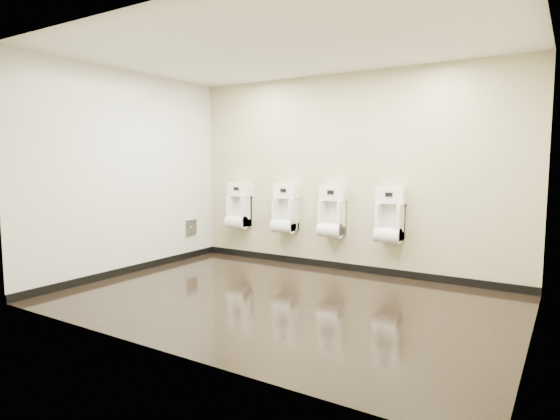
% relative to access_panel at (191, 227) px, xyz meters
% --- Properties ---
extents(ground, '(5.00, 3.50, 0.00)m').
position_rel_access_panel_xyz_m(ground, '(2.48, -1.20, -0.50)').
color(ground, black).
rests_on(ground, ground).
extents(ceiling, '(5.00, 3.50, 0.00)m').
position_rel_access_panel_xyz_m(ceiling, '(2.48, -1.20, 2.30)').
color(ceiling, silver).
extents(back_wall, '(5.00, 0.02, 2.80)m').
position_rel_access_panel_xyz_m(back_wall, '(2.48, 0.55, 0.90)').
color(back_wall, '#BCB48C').
rests_on(back_wall, ground).
extents(front_wall, '(5.00, 0.02, 2.80)m').
position_rel_access_panel_xyz_m(front_wall, '(2.48, -2.95, 0.90)').
color(front_wall, '#BCB48C').
rests_on(front_wall, ground).
extents(left_wall, '(0.02, 3.50, 2.80)m').
position_rel_access_panel_xyz_m(left_wall, '(-0.02, -1.20, 0.90)').
color(left_wall, '#BCB48C').
rests_on(left_wall, ground).
extents(right_wall, '(0.02, 3.50, 2.80)m').
position_rel_access_panel_xyz_m(right_wall, '(4.98, -1.20, 0.90)').
color(right_wall, '#BCB48C').
rests_on(right_wall, ground).
extents(tile_overlay_left, '(0.01, 3.50, 2.80)m').
position_rel_access_panel_xyz_m(tile_overlay_left, '(-0.01, -1.20, 0.90)').
color(tile_overlay_left, white).
rests_on(tile_overlay_left, ground).
extents(skirting_back, '(5.00, 0.02, 0.10)m').
position_rel_access_panel_xyz_m(skirting_back, '(2.48, 0.54, -0.45)').
color(skirting_back, black).
rests_on(skirting_back, ground).
extents(skirting_left, '(0.02, 3.50, 0.10)m').
position_rel_access_panel_xyz_m(skirting_left, '(-0.01, -1.20, -0.45)').
color(skirting_left, black).
rests_on(skirting_left, ground).
extents(access_panel, '(0.04, 0.25, 0.25)m').
position_rel_access_panel_xyz_m(access_panel, '(0.00, 0.00, 0.00)').
color(access_panel, '#9E9EA3').
rests_on(access_panel, left_wall).
extents(urinal_0, '(0.39, 0.29, 0.73)m').
position_rel_access_panel_xyz_m(urinal_0, '(0.66, 0.42, 0.30)').
color(urinal_0, white).
rests_on(urinal_0, back_wall).
extents(urinal_1, '(0.39, 0.29, 0.73)m').
position_rel_access_panel_xyz_m(urinal_1, '(1.54, 0.42, 0.30)').
color(urinal_1, white).
rests_on(urinal_1, back_wall).
extents(urinal_2, '(0.39, 0.29, 0.73)m').
position_rel_access_panel_xyz_m(urinal_2, '(2.33, 0.42, 0.30)').
color(urinal_2, white).
rests_on(urinal_2, back_wall).
extents(urinal_3, '(0.39, 0.29, 0.73)m').
position_rel_access_panel_xyz_m(urinal_3, '(3.18, 0.42, 0.30)').
color(urinal_3, white).
rests_on(urinal_3, back_wall).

